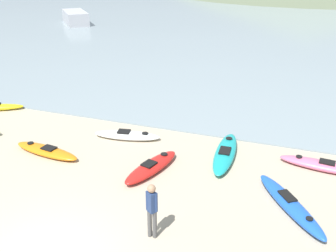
{
  "coord_description": "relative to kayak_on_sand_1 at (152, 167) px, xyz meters",
  "views": [
    {
      "loc": [
        5.69,
        -6.3,
        7.23
      ],
      "look_at": [
        0.48,
        8.02,
        0.5
      ],
      "focal_mm": 42.0,
      "sensor_mm": 36.0,
      "label": 1
    }
  ],
  "objects": [
    {
      "name": "kayak_on_sand_6",
      "position": [
        4.85,
        -0.67,
        -0.01
      ],
      "size": [
        2.56,
        3.23,
        0.39
      ],
      "color": "blue",
      "rests_on": "ground_plane"
    },
    {
      "name": "kayak_on_sand_5",
      "position": [
        -4.35,
        -0.19,
        -0.03
      ],
      "size": [
        3.08,
        1.13,
        0.34
      ],
      "color": "orange",
      "rests_on": "ground_plane"
    },
    {
      "name": "bay_water",
      "position": [
        -0.92,
        38.56,
        -0.15
      ],
      "size": [
        160.0,
        70.0,
        0.06
      ],
      "primitive_type": "cube",
      "color": "gray",
      "rests_on": "ground_plane"
    },
    {
      "name": "person_near_foreground",
      "position": [
        1.37,
        -3.3,
        0.79
      ],
      "size": [
        0.34,
        0.29,
        1.68
      ],
      "color": "#4C4C4C",
      "rests_on": "ground_plane"
    },
    {
      "name": "moored_boat_0",
      "position": [
        -19.96,
        26.78,
        0.55
      ],
      "size": [
        5.06,
        5.35,
        1.34
      ],
      "color": "#B2B2B7",
      "rests_on": "bay_water"
    },
    {
      "name": "kayak_on_sand_7",
      "position": [
        5.78,
        2.23,
        -0.01
      ],
      "size": [
        3.08,
        1.01,
        0.37
      ],
      "color": "#E5668C",
      "rests_on": "ground_plane"
    },
    {
      "name": "kayak_on_sand_3",
      "position": [
        -2.0,
        2.18,
        -0.03
      ],
      "size": [
        2.91,
        1.26,
        0.35
      ],
      "color": "white",
      "rests_on": "ground_plane"
    },
    {
      "name": "kayak_on_sand_4",
      "position": [
        2.27,
        1.95,
        0.0
      ],
      "size": [
        0.98,
        3.57,
        0.4
      ],
      "color": "teal",
      "rests_on": "ground_plane"
    },
    {
      "name": "kayak_on_sand_1",
      "position": [
        0.0,
        0.0,
        0.0
      ],
      "size": [
        1.44,
        2.94,
        0.4
      ],
      "color": "red",
      "rests_on": "ground_plane"
    }
  ]
}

